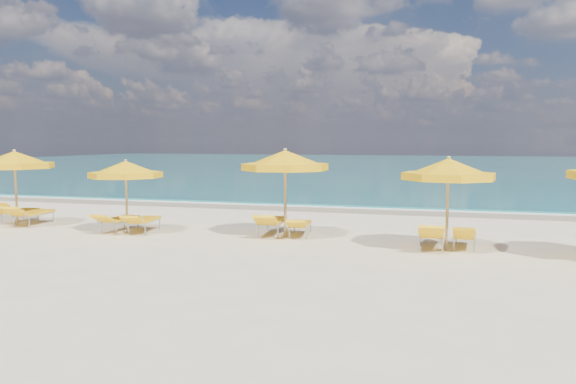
# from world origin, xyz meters

# --- Properties ---
(ground_plane) EXTENTS (120.00, 120.00, 0.00)m
(ground_plane) POSITION_xyz_m (0.00, 0.00, 0.00)
(ground_plane) COLOR beige
(ocean) EXTENTS (120.00, 80.00, 0.30)m
(ocean) POSITION_xyz_m (0.00, 48.00, 0.00)
(ocean) COLOR #126668
(ocean) RESTS_ON ground
(wet_sand_band) EXTENTS (120.00, 2.60, 0.01)m
(wet_sand_band) POSITION_xyz_m (0.00, 7.40, 0.00)
(wet_sand_band) COLOR tan
(wet_sand_band) RESTS_ON ground
(foam_line) EXTENTS (120.00, 1.20, 0.03)m
(foam_line) POSITION_xyz_m (0.00, 8.20, 0.00)
(foam_line) COLOR white
(foam_line) RESTS_ON ground
(whitecap_near) EXTENTS (14.00, 0.36, 0.05)m
(whitecap_near) POSITION_xyz_m (-6.00, 17.00, 0.00)
(whitecap_near) COLOR white
(whitecap_near) RESTS_ON ground
(whitecap_far) EXTENTS (18.00, 0.30, 0.05)m
(whitecap_far) POSITION_xyz_m (8.00, 24.00, 0.00)
(whitecap_far) COLOR white
(whitecap_far) RESTS_ON ground
(umbrella_2) EXTENTS (2.69, 2.69, 2.48)m
(umbrella_2) POSITION_xyz_m (-8.85, 0.20, 2.11)
(umbrella_2) COLOR tan
(umbrella_2) RESTS_ON ground
(umbrella_3) EXTENTS (2.64, 2.64, 2.21)m
(umbrella_3) POSITION_xyz_m (-4.57, -0.10, 1.88)
(umbrella_3) COLOR tan
(umbrella_3) RESTS_ON ground
(umbrella_4) EXTENTS (3.31, 3.31, 2.55)m
(umbrella_4) POSITION_xyz_m (0.18, 0.59, 2.17)
(umbrella_4) COLOR tan
(umbrella_4) RESTS_ON ground
(umbrella_5) EXTENTS (2.85, 2.85, 2.37)m
(umbrella_5) POSITION_xyz_m (4.67, -0.28, 2.02)
(umbrella_5) COLOR tan
(umbrella_5) RESTS_ON ground
(lounger_2_left) EXTENTS (0.82, 1.84, 0.80)m
(lounger_2_left) POSITION_xyz_m (-9.27, 0.76, 0.22)
(lounger_2_left) COLOR #A5A8AD
(lounger_2_left) RESTS_ON ground
(lounger_2_right) EXTENTS (0.76, 1.97, 0.75)m
(lounger_2_right) POSITION_xyz_m (-8.41, 0.42, 0.23)
(lounger_2_right) COLOR #A5A8AD
(lounger_2_right) RESTS_ON ground
(lounger_3_left) EXTENTS (0.64, 1.82, 0.65)m
(lounger_3_left) POSITION_xyz_m (-4.98, 0.12, 0.21)
(lounger_3_left) COLOR #A5A8AD
(lounger_3_left) RESTS_ON ground
(lounger_3_right) EXTENTS (0.81, 1.86, 0.65)m
(lounger_3_right) POSITION_xyz_m (-4.16, 0.16, 0.21)
(lounger_3_right) COLOR #A5A8AD
(lounger_3_right) RESTS_ON ground
(lounger_4_left) EXTENTS (0.85, 2.06, 0.75)m
(lounger_4_left) POSITION_xyz_m (-0.28, 0.78, 0.24)
(lounger_4_left) COLOR #A5A8AD
(lounger_4_left) RESTS_ON ground
(lounger_4_right) EXTENTS (0.75, 1.75, 0.61)m
(lounger_4_right) POSITION_xyz_m (0.56, 0.82, 0.20)
(lounger_4_right) COLOR #A5A8AD
(lounger_4_right) RESTS_ON ground
(lounger_5_left) EXTENTS (0.70, 1.95, 0.78)m
(lounger_5_left) POSITION_xyz_m (4.28, -0.09, 0.23)
(lounger_5_left) COLOR #A5A8AD
(lounger_5_left) RESTS_ON ground
(lounger_5_right) EXTENTS (0.63, 1.66, 0.69)m
(lounger_5_right) POSITION_xyz_m (5.12, 0.18, 0.20)
(lounger_5_right) COLOR #A5A8AD
(lounger_5_right) RESTS_ON ground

